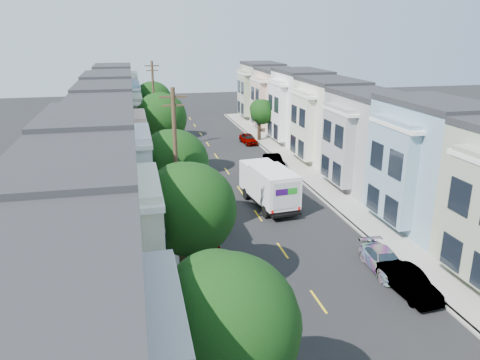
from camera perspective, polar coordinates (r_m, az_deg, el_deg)
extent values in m
plane|color=black|center=(29.98, 5.20, -8.59)|extent=(160.00, 160.00, 0.00)
cube|color=black|center=(43.46, -0.85, -0.02)|extent=(12.00, 70.00, 0.02)
cube|color=gray|center=(42.66, -8.82, -0.49)|extent=(0.30, 70.00, 0.15)
cube|color=gray|center=(45.02, 6.70, 0.58)|extent=(0.30, 70.00, 0.15)
cube|color=gray|center=(42.60, -10.56, -0.61)|extent=(2.60, 70.00, 0.15)
cube|color=gray|center=(45.46, 8.25, 0.68)|extent=(2.60, 70.00, 0.15)
cube|color=gold|center=(43.46, -0.85, -0.03)|extent=(0.12, 70.00, 0.01)
cube|color=#979899|center=(42.68, -15.65, -1.05)|extent=(5.00, 70.00, 8.50)
cube|color=#979899|center=(46.95, 12.58, 0.89)|extent=(5.00, 70.00, 8.50)
sphere|color=#163410|center=(14.79, -1.76, -17.28)|extent=(4.44, 4.44, 4.44)
cylinder|color=black|center=(24.61, -6.84, -10.67)|extent=(0.44, 0.44, 3.20)
sphere|color=#163410|center=(23.28, -6.39, -3.56)|extent=(4.70, 4.70, 4.70)
cylinder|color=black|center=(32.34, -8.50, -3.65)|extent=(0.44, 0.44, 3.15)
sphere|color=#163410|center=(31.34, -8.21, 1.88)|extent=(4.70, 4.70, 4.70)
cylinder|color=black|center=(44.20, -9.87, 2.72)|extent=(0.44, 0.44, 4.03)
sphere|color=#163410|center=(43.43, -9.73, 7.42)|extent=(4.70, 4.70, 4.70)
cylinder|color=black|center=(59.81, -10.77, 6.29)|extent=(0.44, 0.44, 3.44)
sphere|color=#163410|center=(59.26, -10.67, 9.50)|extent=(4.70, 4.70, 4.70)
cylinder|color=black|center=(58.99, 2.35, 6.01)|extent=(0.44, 0.44, 2.59)
sphere|color=#163410|center=(58.64, 2.66, 8.30)|extent=(3.10, 3.10, 3.10)
cylinder|color=#42301E|center=(28.79, -7.78, 0.91)|extent=(0.26, 0.26, 10.00)
cube|color=#42301E|center=(27.83, -8.18, 10.01)|extent=(1.60, 0.12, 0.12)
cylinder|color=#42301E|center=(54.17, -10.41, 8.67)|extent=(0.26, 0.26, 10.00)
cube|color=#42301E|center=(53.67, -10.68, 13.52)|extent=(1.60, 0.12, 0.12)
cube|color=white|center=(35.68, 3.98, -0.76)|extent=(2.53, 4.54, 2.48)
cube|color=white|center=(38.75, 2.57, 0.62)|extent=(2.53, 2.11, 2.28)
cube|color=black|center=(36.99, 3.52, -2.31)|extent=(2.33, 6.52, 0.25)
cube|color=#2D0A51|center=(33.43, 4.50, -1.52)|extent=(0.95, 0.04, 0.46)
cube|color=#198C1E|center=(33.68, 5.87, -1.41)|extent=(0.74, 0.04, 0.46)
cylinder|color=black|center=(34.76, 2.72, -3.86)|extent=(0.30, 0.95, 0.95)
cylinder|color=black|center=(35.41, 6.28, -3.54)|extent=(0.30, 0.95, 0.95)
cylinder|color=black|center=(38.62, 1.04, -1.60)|extent=(0.30, 0.95, 0.95)
cylinder|color=black|center=(39.20, 4.27, -1.35)|extent=(0.30, 0.95, 0.95)
imported|color=black|center=(43.13, 2.54, 0.83)|extent=(2.08, 4.89, 1.46)
imported|color=black|center=(22.70, -1.41, -16.09)|extent=(1.97, 4.20, 1.23)
imported|color=gray|center=(27.66, -3.87, -9.26)|extent=(1.98, 4.54, 1.44)
imported|color=black|center=(41.28, -7.13, -0.13)|extent=(2.57, 5.14, 1.40)
imported|color=#464646|center=(26.61, 19.88, -11.66)|extent=(1.71, 4.08, 1.33)
imported|color=white|center=(28.53, 17.15, -9.43)|extent=(1.97, 4.17, 1.22)
imported|color=black|center=(47.40, 4.15, 2.27)|extent=(1.49, 4.00, 1.32)
imported|color=#0F0C38|center=(57.55, 1.02, 5.04)|extent=(1.83, 3.98, 1.25)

